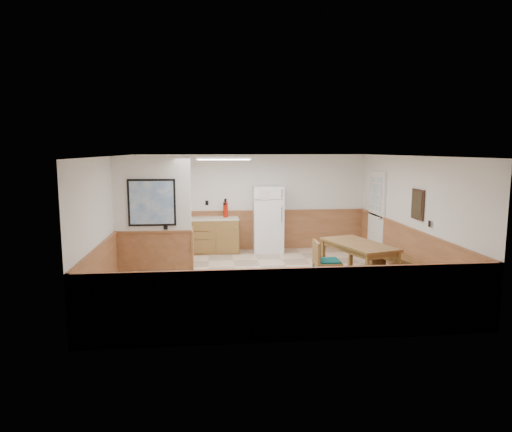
{
  "coord_description": "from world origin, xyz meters",
  "views": [
    {
      "loc": [
        -1.12,
        -8.88,
        2.62
      ],
      "look_at": [
        -0.18,
        0.4,
        1.26
      ],
      "focal_mm": 32.0,
      "sensor_mm": 36.0,
      "label": 1
    }
  ],
  "objects": [
    {
      "name": "refrigerator",
      "position": [
        0.36,
        2.63,
        0.85
      ],
      "size": [
        0.77,
        0.73,
        1.71
      ],
      "rotation": [
        0.0,
        0.0,
        -0.03
      ],
      "color": "white",
      "rests_on": "ground"
    },
    {
      "name": "wainscot_back",
      "position": [
        0.0,
        2.98,
        0.5
      ],
      "size": [
        6.0,
        0.04,
        1.0
      ],
      "primitive_type": "cube",
      "color": "#B17146",
      "rests_on": "ground"
    },
    {
      "name": "exterior_door",
      "position": [
        2.96,
        1.9,
        1.05
      ],
      "size": [
        0.07,
        1.02,
        2.15
      ],
      "color": "white",
      "rests_on": "ground"
    },
    {
      "name": "right_wall",
      "position": [
        3.0,
        0.0,
        1.25
      ],
      "size": [
        0.02,
        6.0,
        2.5
      ],
      "primitive_type": "cube",
      "color": "white",
      "rests_on": "ground"
    },
    {
      "name": "wainscot_right",
      "position": [
        2.98,
        0.0,
        0.5
      ],
      "size": [
        0.04,
        6.0,
        1.0
      ],
      "primitive_type": "cube",
      "color": "#B17146",
      "rests_on": "ground"
    },
    {
      "name": "back_wall",
      "position": [
        0.0,
        3.0,
        1.25
      ],
      "size": [
        6.0,
        0.02,
        2.5
      ],
      "primitive_type": "cube",
      "color": "white",
      "rests_on": "ground"
    },
    {
      "name": "kitchen_counter",
      "position": [
        -1.21,
        2.68,
        0.46
      ],
      "size": [
        2.2,
        0.61,
        1.0
      ],
      "color": "olive",
      "rests_on": "ground"
    },
    {
      "name": "soap_bottle",
      "position": [
        -2.29,
        2.69,
        1.02
      ],
      "size": [
        0.1,
        0.1,
        0.24
      ],
      "primitive_type": "cylinder",
      "rotation": [
        0.0,
        0.0,
        0.4
      ],
      "color": "#167D28",
      "rests_on": "kitchen_counter"
    },
    {
      "name": "fire_extinguisher",
      "position": [
        -0.73,
        2.73,
        1.11
      ],
      "size": [
        0.15,
        0.15,
        0.48
      ],
      "rotation": [
        0.0,
        0.0,
        0.24
      ],
      "color": "#B11909",
      "rests_on": "kitchen_counter"
    },
    {
      "name": "left_wall",
      "position": [
        -3.0,
        0.0,
        1.25
      ],
      "size": [
        0.02,
        6.0,
        2.5
      ],
      "primitive_type": "cube",
      "color": "white",
      "rests_on": "ground"
    },
    {
      "name": "ceiling",
      "position": [
        0.0,
        0.0,
        2.5
      ],
      "size": [
        6.0,
        6.0,
        0.02
      ],
      "primitive_type": "cube",
      "color": "white",
      "rests_on": "back_wall"
    },
    {
      "name": "dining_bench",
      "position": [
        2.79,
        -0.07,
        0.35
      ],
      "size": [
        0.76,
        1.78,
        0.45
      ],
      "rotation": [
        0.0,
        0.0,
        0.23
      ],
      "color": "brown",
      "rests_on": "ground"
    },
    {
      "name": "dining_table",
      "position": [
        1.87,
        -0.09,
        0.66
      ],
      "size": [
        1.29,
        1.84,
        0.75
      ],
      "rotation": [
        0.0,
        0.0,
        0.3
      ],
      "color": "brown",
      "rests_on": "ground"
    },
    {
      "name": "dining_chair",
      "position": [
        1.06,
        -0.33,
        0.49
      ],
      "size": [
        0.71,
        0.51,
        0.85
      ],
      "rotation": [
        0.0,
        0.0,
        -0.01
      ],
      "color": "brown",
      "rests_on": "ground"
    },
    {
      "name": "kitchen_window",
      "position": [
        -2.1,
        2.98,
        1.55
      ],
      "size": [
        0.8,
        0.04,
        1.0
      ],
      "color": "white",
      "rests_on": "back_wall"
    },
    {
      "name": "wainscot_left",
      "position": [
        -2.98,
        0.0,
        0.5
      ],
      "size": [
        0.04,
        6.0,
        1.0
      ],
      "primitive_type": "cube",
      "color": "#B17146",
      "rests_on": "ground"
    },
    {
      "name": "partition_wall",
      "position": [
        -2.25,
        0.19,
        1.23
      ],
      "size": [
        1.5,
        0.2,
        2.5
      ],
      "color": "white",
      "rests_on": "ground"
    },
    {
      "name": "wall_painting",
      "position": [
        2.97,
        -0.3,
        1.55
      ],
      "size": [
        0.04,
        0.5,
        0.6
      ],
      "color": "#321E14",
      "rests_on": "right_wall"
    },
    {
      "name": "ground",
      "position": [
        0.0,
        0.0,
        0.0
      ],
      "size": [
        6.0,
        6.0,
        0.0
      ],
      "primitive_type": "plane",
      "color": "beige",
      "rests_on": "ground"
    },
    {
      "name": "fluorescent_fixture",
      "position": [
        -0.8,
        1.3,
        2.45
      ],
      "size": [
        1.2,
        0.3,
        0.09
      ],
      "color": "white",
      "rests_on": "ceiling"
    }
  ]
}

